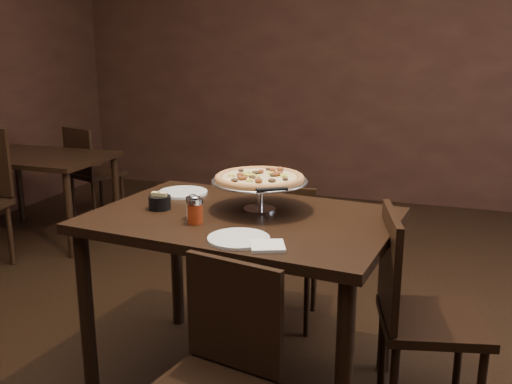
% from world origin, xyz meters
% --- Properties ---
extents(room, '(6.04, 7.04, 2.84)m').
position_xyz_m(room, '(0.06, 0.03, 1.40)').
color(room, black).
rests_on(room, ground).
extents(dining_table, '(1.39, 1.00, 0.82)m').
position_xyz_m(dining_table, '(0.06, 0.04, 0.71)').
color(dining_table, black).
rests_on(dining_table, ground).
extents(background_table, '(1.11, 0.74, 0.69)m').
position_xyz_m(background_table, '(-2.20, 1.45, 0.60)').
color(background_table, black).
rests_on(background_table, ground).
extents(pizza_stand, '(0.44, 0.44, 0.18)m').
position_xyz_m(pizza_stand, '(0.11, 0.15, 0.96)').
color(pizza_stand, '#BCBCC3').
rests_on(pizza_stand, dining_table).
extents(parmesan_shaker, '(0.06, 0.06, 0.11)m').
position_xyz_m(parmesan_shaker, '(-0.12, -0.07, 0.87)').
color(parmesan_shaker, beige).
rests_on(parmesan_shaker, dining_table).
extents(pepper_flake_shaker, '(0.07, 0.07, 0.12)m').
position_xyz_m(pepper_flake_shaker, '(-0.09, -0.13, 0.87)').
color(pepper_flake_shaker, '#97270D').
rests_on(pepper_flake_shaker, dining_table).
extents(packet_caddy, '(0.10, 0.10, 0.08)m').
position_xyz_m(packet_caddy, '(-0.33, 0.02, 0.85)').
color(packet_caddy, black).
rests_on(packet_caddy, dining_table).
extents(napkin_stack, '(0.16, 0.16, 0.01)m').
position_xyz_m(napkin_stack, '(0.29, -0.31, 0.82)').
color(napkin_stack, white).
rests_on(napkin_stack, dining_table).
extents(plate_left, '(0.25, 0.25, 0.01)m').
position_xyz_m(plate_left, '(-0.35, 0.30, 0.82)').
color(plate_left, white).
rests_on(plate_left, dining_table).
extents(plate_near, '(0.24, 0.24, 0.01)m').
position_xyz_m(plate_near, '(0.16, -0.27, 0.82)').
color(plate_near, white).
rests_on(plate_near, dining_table).
extents(serving_spatula, '(0.18, 0.18, 0.03)m').
position_xyz_m(serving_spatula, '(0.22, -0.02, 0.96)').
color(serving_spatula, '#BCBCC3').
rests_on(serving_spatula, pizza_stand).
extents(chair_far, '(0.43, 0.43, 0.84)m').
position_xyz_m(chair_far, '(0.07, 0.62, 0.46)').
color(chair_far, black).
rests_on(chair_far, ground).
extents(chair_near, '(0.46, 0.46, 0.83)m').
position_xyz_m(chair_near, '(0.21, -0.61, 0.45)').
color(chair_near, black).
rests_on(chair_near, ground).
extents(chair_side, '(0.50, 0.50, 0.90)m').
position_xyz_m(chair_side, '(0.82, 0.06, 0.49)').
color(chair_side, black).
rests_on(chair_side, ground).
extents(bg_chair_far, '(0.49, 0.49, 0.83)m').
position_xyz_m(bg_chair_far, '(-2.16, 2.06, 0.46)').
color(bg_chair_far, black).
rests_on(bg_chair_far, ground).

